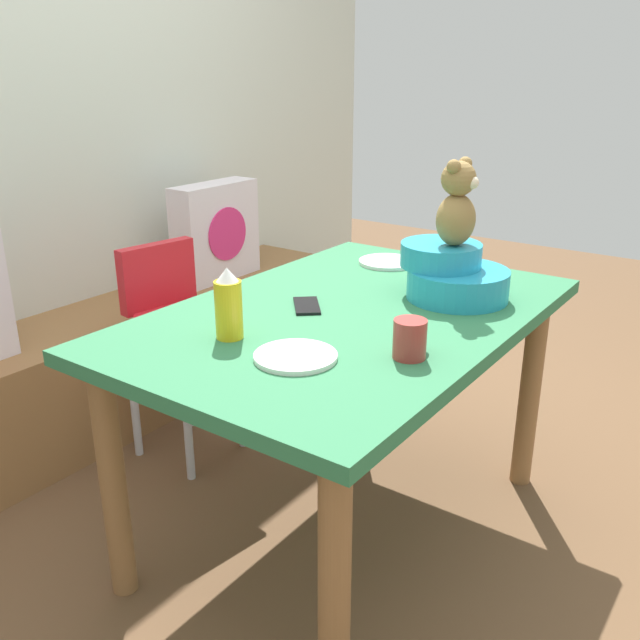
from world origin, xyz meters
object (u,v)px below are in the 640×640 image
at_px(pillow_floral_right, 216,232).
at_px(infant_seat_teal, 452,274).
at_px(dinner_plate_near, 296,356).
at_px(highchair, 181,322).
at_px(cell_phone, 307,306).
at_px(teddy_bear, 457,205).
at_px(ketchup_bottle, 228,305).
at_px(dining_table, 348,344).
at_px(coffee_mug, 410,338).
at_px(dinner_plate_far, 387,262).

height_order(pillow_floral_right, infant_seat_teal, same).
bearing_deg(dinner_plate_near, highchair, 63.90).
height_order(infant_seat_teal, cell_phone, infant_seat_teal).
relative_size(pillow_floral_right, teddy_bear, 1.76).
relative_size(pillow_floral_right, dinner_plate_near, 2.20).
relative_size(highchair, infant_seat_teal, 2.39).
xyz_separation_m(ketchup_bottle, dinner_plate_near, (-0.01, -0.22, -0.08)).
relative_size(dining_table, coffee_mug, 11.30).
bearing_deg(ketchup_bottle, dinner_plate_far, 1.80).
height_order(teddy_bear, dinner_plate_near, teddy_bear).
relative_size(ketchup_bottle, coffee_mug, 1.54).
distance_m(coffee_mug, dinner_plate_near, 0.27).
bearing_deg(highchair, dinner_plate_far, -54.13).
height_order(highchair, infant_seat_teal, infant_seat_teal).
height_order(pillow_floral_right, ketchup_bottle, ketchup_bottle).
bearing_deg(cell_phone, ketchup_bottle, 45.37).
height_order(pillow_floral_right, dining_table, pillow_floral_right).
relative_size(coffee_mug, dinner_plate_far, 0.60).
bearing_deg(pillow_floral_right, teddy_bear, -106.68).
distance_m(dining_table, coffee_mug, 0.39).
xyz_separation_m(teddy_bear, dinner_plate_near, (-0.64, 0.10, -0.27)).
relative_size(highchair, dinner_plate_far, 3.95).
height_order(infant_seat_teal, dinner_plate_near, infant_seat_teal).
bearing_deg(dinner_plate_far, highchair, 125.87).
bearing_deg(dining_table, pillow_floral_right, 59.73).
xyz_separation_m(pillow_floral_right, teddy_bear, (-0.41, -1.36, 0.34)).
height_order(infant_seat_teal, teddy_bear, teddy_bear).
bearing_deg(teddy_bear, cell_phone, 137.45).
xyz_separation_m(dining_table, coffee_mug, (-0.19, -0.30, 0.15)).
distance_m(pillow_floral_right, infant_seat_teal, 1.42).
relative_size(pillow_floral_right, highchair, 0.56).
bearing_deg(cell_phone, teddy_bear, -173.61).
relative_size(teddy_bear, coffee_mug, 2.08).
xyz_separation_m(dining_table, highchair, (0.06, 0.76, -0.12)).
bearing_deg(cell_phone, pillow_floral_right, -75.62).
relative_size(pillow_floral_right, cell_phone, 3.06).
xyz_separation_m(infant_seat_teal, dinner_plate_near, (-0.64, 0.10, -0.07)).
height_order(ketchup_bottle, cell_phone, ketchup_bottle).
bearing_deg(highchair, dinner_plate_near, -116.10).
relative_size(pillow_floral_right, dinner_plate_far, 2.20).
height_order(dining_table, coffee_mug, coffee_mug).
xyz_separation_m(pillow_floral_right, dinner_plate_far, (-0.20, -1.02, 0.07)).
bearing_deg(teddy_bear, dining_table, 146.90).
xyz_separation_m(infant_seat_teal, dinner_plate_far, (0.21, 0.34, -0.07)).
height_order(highchair, dinner_plate_far, highchair).
distance_m(pillow_floral_right, ketchup_bottle, 1.48).
relative_size(dinner_plate_near, dinner_plate_far, 1.00).
distance_m(teddy_bear, dinner_plate_near, 0.70).
distance_m(teddy_bear, cell_phone, 0.52).
bearing_deg(dinner_plate_near, cell_phone, 32.54).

